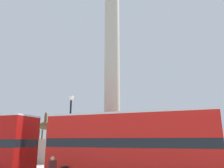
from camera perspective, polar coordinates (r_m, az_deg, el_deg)
monument_column at (r=22.02m, az=0.00°, el=1.07°), size 5.56×5.56×25.85m
bus_c at (r=14.34m, az=4.35°, el=-15.25°), size 10.82×3.45×4.26m
equestrian_statue at (r=28.32m, az=-17.46°, el=-15.77°), size 4.15×3.38×5.93m
street_lamp at (r=18.14m, az=-10.93°, el=-10.35°), size 0.48×0.48×6.23m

